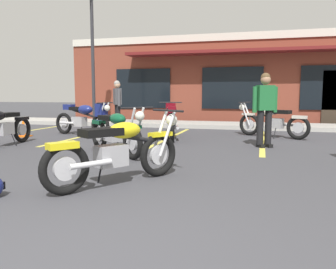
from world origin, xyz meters
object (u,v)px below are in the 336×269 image
motorcycle_green_cafe_racer (84,117)px  person_in_shorts_foreground (117,101)px  motorcycle_foreground_classic (118,150)px  motorcycle_red_sportbike (1,127)px  person_by_back_row (265,105)px  traffic_cone (23,128)px  motorcycle_blue_standard (272,121)px  motorcycle_black_cruiser (171,119)px  motorcycle_silver_naked (115,131)px  parking_lot_lamp_post (91,35)px

motorcycle_green_cafe_racer → person_in_shorts_foreground: bearing=87.9°
person_in_shorts_foreground → motorcycle_foreground_classic: bearing=-66.5°
motorcycle_red_sportbike → person_by_back_row: 6.01m
motorcycle_green_cafe_racer → traffic_cone: 1.71m
motorcycle_foreground_classic → motorcycle_blue_standard: bearing=70.1°
motorcycle_red_sportbike → traffic_cone: motorcycle_red_sportbike is taller
motorcycle_foreground_classic → motorcycle_black_cruiser: (-0.55, 4.90, 0.07)m
motorcycle_red_sportbike → person_by_back_row: person_by_back_row is taller
motorcycle_silver_naked → person_by_back_row: bearing=31.7°
motorcycle_blue_standard → motorcycle_green_cafe_racer: (-5.26, -0.98, 0.07)m
motorcycle_blue_standard → parking_lot_lamp_post: (-6.28, 1.52, 2.84)m
motorcycle_silver_naked → person_in_shorts_foreground: 5.39m
motorcycle_black_cruiser → motorcycle_silver_naked: 2.80m
motorcycle_blue_standard → motorcycle_red_sportbike: bearing=-150.3°
motorcycle_black_cruiser → motorcycle_blue_standard: (2.66, 0.92, -0.07)m
motorcycle_red_sportbike → motorcycle_blue_standard: size_ratio=1.09×
parking_lot_lamp_post → motorcycle_red_sportbike: bearing=-86.9°
motorcycle_foreground_classic → motorcycle_silver_naked: size_ratio=1.04×
motorcycle_green_cafe_racer → traffic_cone: bearing=-155.7°
person_in_shorts_foreground → motorcycle_green_cafe_racer: bearing=-92.1°
motorcycle_black_cruiser → traffic_cone: 4.22m
motorcycle_blue_standard → traffic_cone: bearing=-166.2°
motorcycle_foreground_classic → person_by_back_row: size_ratio=1.10×
motorcycle_black_cruiser → person_by_back_row: bearing=-22.2°
motorcycle_silver_naked → parking_lot_lamp_post: (-3.19, 5.21, 2.84)m
motorcycle_silver_naked → person_by_back_row: (2.88, 1.77, 0.49)m
person_by_back_row → motorcycle_red_sportbike: bearing=-165.3°
motorcycle_green_cafe_racer → parking_lot_lamp_post: size_ratio=0.40×
person_in_shorts_foreground → person_by_back_row: bearing=-32.6°
motorcycle_foreground_classic → traffic_cone: size_ratio=3.47×
motorcycle_red_sportbike → person_in_shorts_foreground: person_in_shorts_foreground is taller
motorcycle_foreground_classic → traffic_cone: (-4.69, 4.15, -0.20)m
motorcycle_black_cruiser → person_by_back_row: 2.67m
motorcycle_foreground_classic → motorcycle_blue_standard: 6.19m
motorcycle_green_cafe_racer → person_by_back_row: bearing=-10.5°
person_by_back_row → motorcycle_black_cruiser: bearing=157.8°
motorcycle_black_cruiser → traffic_cone: size_ratio=3.89×
motorcycle_green_cafe_racer → parking_lot_lamp_post: 3.87m
motorcycle_red_sportbike → traffic_cone: size_ratio=3.98×
motorcycle_foreground_classic → motorcycle_blue_standard: size_ratio=0.95×
motorcycle_green_cafe_racer → traffic_cone: size_ratio=3.90×
motorcycle_black_cruiser → person_in_shorts_foreground: 3.36m
motorcycle_green_cafe_racer → traffic_cone: (-1.54, -0.70, -0.27)m
motorcycle_green_cafe_racer → motorcycle_black_cruiser: bearing=1.2°
person_in_shorts_foreground → motorcycle_red_sportbike: bearing=-100.1°
motorcycle_black_cruiser → person_by_back_row: size_ratio=1.23×
motorcycle_red_sportbike → motorcycle_blue_standard: (6.02, 3.43, 0.00)m
motorcycle_silver_naked → person_in_shorts_foreground: person_in_shorts_foreground is taller
motorcycle_foreground_classic → motorcycle_silver_naked: 2.35m
motorcycle_blue_standard → motorcycle_green_cafe_racer: size_ratio=0.94×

